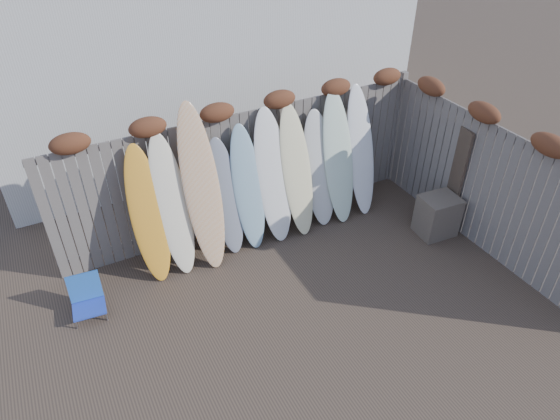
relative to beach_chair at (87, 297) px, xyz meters
name	(u,v)px	position (x,y,z in m)	size (l,w,h in m)	color
ground	(321,316)	(2.74, -1.54, -0.26)	(80.00, 80.00, 0.00)	#493A2D
back_fence	(248,160)	(2.80, 0.85, 0.92)	(6.05, 0.28, 2.24)	slate
right_fence	(488,180)	(5.74, -1.29, 0.88)	(0.28, 4.40, 2.24)	slate
beach_chair	(87,297)	(0.00, 0.00, 0.00)	(0.46, 0.49, 0.56)	blue
wooden_crate	(437,216)	(5.35, -0.84, 0.08)	(0.58, 0.49, 0.68)	#484136
lattice_panel	(443,166)	(5.81, -0.32, 0.61)	(0.05, 1.16, 1.73)	#352820
surfboard_0	(148,215)	(1.06, 0.42, 0.72)	(0.49, 0.07, 2.05)	#FFA529
surfboard_1	(172,206)	(1.42, 0.42, 0.77)	(0.48, 0.07, 2.13)	#FAEECE
surfboard_2	(202,189)	(1.87, 0.39, 0.94)	(0.53, 0.07, 2.50)	#FCBA94
surfboard_3	(226,197)	(2.25, 0.47, 0.63)	(0.46, 0.07, 1.85)	gray
surfboard_4	(248,188)	(2.61, 0.45, 0.69)	(0.47, 0.07, 1.98)	#8DB2C5
surfboard_5	(273,177)	(3.04, 0.45, 0.78)	(0.55, 0.07, 2.16)	white
surfboard_6	(297,172)	(3.43, 0.41, 0.77)	(0.50, 0.07, 2.15)	#FEF3BA
surfboard_7	(319,169)	(3.88, 0.45, 0.67)	(0.54, 0.07, 1.94)	silver
surfboard_8	(338,158)	(4.21, 0.41, 0.80)	(0.51, 0.07, 2.22)	white
surfboard_9	(361,151)	(4.66, 0.44, 0.80)	(0.48, 0.07, 2.22)	white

